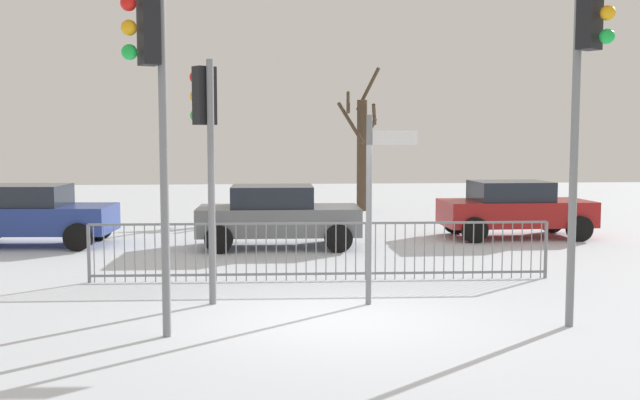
{
  "coord_description": "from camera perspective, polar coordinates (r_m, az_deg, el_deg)",
  "views": [
    {
      "loc": [
        -1.04,
        -10.34,
        2.64
      ],
      "look_at": [
        0.0,
        3.17,
        1.45
      ],
      "focal_mm": 41.15,
      "sensor_mm": 36.0,
      "label": 1
    }
  ],
  "objects": [
    {
      "name": "car_grey_trailing",
      "position": [
        17.37,
        -3.35,
        -1.19
      ],
      "size": [
        3.83,
        1.98,
        1.47
      ],
      "rotation": [
        0.0,
        0.0,
        -0.02
      ],
      "color": "slate",
      "rests_on": "ground"
    },
    {
      "name": "direction_sign_post",
      "position": [
        11.39,
        4.15,
        0.09
      ],
      "size": [
        0.79,
        0.1,
        2.96
      ],
      "rotation": [
        0.0,
        0.0,
        -0.05
      ],
      "color": "slate",
      "rests_on": "ground"
    },
    {
      "name": "pedestrian_guard_railing",
      "position": [
        13.41,
        0.08,
        -3.93
      ],
      "size": [
        8.43,
        0.28,
        1.07
      ],
      "rotation": [
        0.0,
        0.0,
        -0.03
      ],
      "color": "slate",
      "rests_on": "ground"
    },
    {
      "name": "bare_tree_left",
      "position": [
        25.85,
        3.27,
        4.08
      ],
      "size": [
        1.57,
        1.57,
        5.05
      ],
      "color": "#473828",
      "rests_on": "ground"
    },
    {
      "name": "car_blue_near",
      "position": [
        18.94,
        -21.6,
        -1.02
      ],
      "size": [
        3.89,
        2.11,
        1.47
      ],
      "rotation": [
        0.0,
        0.0,
        -0.06
      ],
      "color": "navy",
      "rests_on": "ground"
    },
    {
      "name": "ground_plane",
      "position": [
        10.72,
        1.31,
        -9.24
      ],
      "size": [
        60.0,
        60.0,
        0.0
      ],
      "primitive_type": "plane",
      "color": "silver"
    },
    {
      "name": "traffic_light_foreground_left",
      "position": [
        11.6,
        -8.91,
        5.7
      ],
      "size": [
        0.44,
        0.49,
        3.81
      ],
      "rotation": [
        0.0,
        0.0,
        0.63
      ],
      "color": "slate",
      "rests_on": "ground"
    },
    {
      "name": "traffic_light_mid_right",
      "position": [
        10.54,
        20.0,
        9.38
      ],
      "size": [
        0.44,
        0.49,
        4.78
      ],
      "rotation": [
        0.0,
        0.0,
        3.79
      ],
      "color": "slate",
      "rests_on": "ground"
    },
    {
      "name": "traffic_light_rear_right",
      "position": [
        9.66,
        -12.98,
        8.92
      ],
      "size": [
        0.53,
        0.4,
        4.53
      ],
      "rotation": [
        0.0,
        0.0,
        2.0
      ],
      "color": "slate",
      "rests_on": "ground"
    },
    {
      "name": "car_red_far",
      "position": [
        19.69,
        14.86,
        -0.62
      ],
      "size": [
        3.84,
        1.99,
        1.47
      ],
      "rotation": [
        0.0,
        0.0,
        0.02
      ],
      "color": "maroon",
      "rests_on": "ground"
    }
  ]
}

